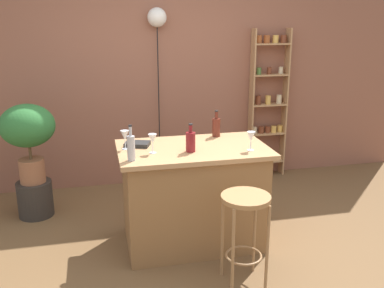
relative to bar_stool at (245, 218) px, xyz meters
The scene contains 15 objects.
ground 0.73m from the bar_stool, 119.49° to the left, with size 12.00×12.00×0.00m, color brown.
back_wall 2.53m from the bar_stool, 95.71° to the left, with size 6.40×0.10×2.80m, color #8C5642.
kitchen_counter 0.76m from the bar_stool, 108.24° to the left, with size 1.30×0.79×0.91m.
bar_stool is the anchor object (origin of this frame).
spice_shelf 2.51m from the bar_stool, 63.94° to the left, with size 0.47×0.15×1.87m.
plant_stool 2.38m from the bar_stool, 136.64° to the left, with size 0.36×0.36×0.37m, color #2D2823.
potted_plant 2.38m from the bar_stool, 136.64° to the left, with size 0.54×0.49×0.81m.
bottle_wine_red 0.80m from the bar_stool, 115.34° to the left, with size 0.08×0.08×0.24m.
bottle_vinegar 1.11m from the bar_stool, 86.71° to the left, with size 0.08×0.08×0.25m.
bottle_sauce_amber 1.03m from the bar_stool, 148.89° to the left, with size 0.06×0.06×0.29m.
wine_glass_left 0.99m from the bar_stool, 133.59° to the left, with size 0.07×0.07×0.16m.
wine_glass_center 0.74m from the bar_stool, 67.00° to the left, with size 0.07×0.07×0.16m.
wine_glass_right 1.23m from the bar_stool, 135.74° to the left, with size 0.07×0.07×0.16m.
cookbook 1.18m from the bar_stool, 129.22° to the left, with size 0.21×0.15×0.04m, color black.
pendant_globe_light 2.68m from the bar_stool, 97.51° to the left, with size 0.22×0.22×2.10m.
Camera 1 is at (-0.81, -3.20, 2.01)m, focal length 40.40 mm.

